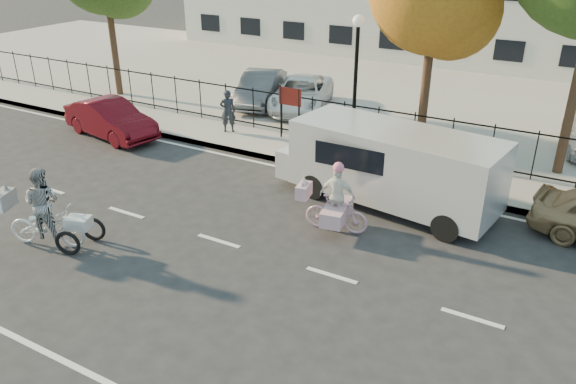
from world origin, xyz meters
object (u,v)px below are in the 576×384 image
Objects in this scene: red_sedan at (111,119)px; lot_car_b at (302,93)px; unicorn_bike at (336,206)px; lot_car_c at (260,88)px; lamppost at (356,61)px; zebra_trike at (45,216)px; white_van at (390,164)px; pedestrian at (228,111)px.

red_sedan is 7.48m from lot_car_b.
lot_car_c is at bearing 32.75° from unicorn_bike.
lamppost reaches higher than zebra_trike.
lamppost is 1.07× the size of lot_car_c.
white_van is 1.57× the size of red_sedan.
zebra_trike is 1.49× the size of pedestrian.
red_sedan is at bearing -132.92° from lot_car_c.
white_van reaches higher than lot_car_c.
white_van is at bearing -63.31° from lot_car_b.
white_van is at bearing -26.26° from unicorn_bike.
red_sedan is at bearing 14.66° from zebra_trike.
lot_car_c is (2.73, 5.70, 0.16)m from red_sedan.
lot_car_c is at bearing 150.41° from lamppost.
unicorn_bike is at bearing -74.66° from zebra_trike.
lot_car_b is 1.11× the size of lot_car_c.
white_van is at bearing -66.06° from zebra_trike.
lot_car_c is (-5.51, 3.13, -2.29)m from lamppost.
unicorn_bike is (5.59, 3.95, -0.08)m from zebra_trike.
unicorn_bike is 0.41× the size of lot_car_b.
white_van reaches higher than unicorn_bike.
white_van is (0.63, 2.02, 0.50)m from unicorn_bike.
unicorn_bike is 10.22m from red_sedan.
zebra_trike is at bearing -107.92° from lot_car_b.
zebra_trike is at bearing -134.54° from red_sedan.
lamppost is at bearing -59.44° from lot_car_b.
red_sedan is 4.19m from pedestrian.
white_van reaches higher than zebra_trike.
zebra_trike is 0.51× the size of lot_car_b.
lamppost is at bearing 9.97° from unicorn_bike.
red_sedan is at bearing 67.57° from unicorn_bike.
red_sedan is 2.59× the size of pedestrian.
red_sedan is 0.88× the size of lot_car_b.
unicorn_bike is (1.70, -4.94, -2.44)m from lamppost.
white_van is 7.42m from pedestrian.
lamppost is 0.70× the size of white_van.
unicorn_bike is 0.47× the size of red_sedan.
zebra_trike reaches higher than unicorn_bike.
lamppost is 6.74m from lot_car_c.
lamppost reaches higher than lot_car_b.
unicorn_bike is at bearing -99.08° from white_van.
lamppost reaches higher than red_sedan.
zebra_trike is 6.85m from unicorn_bike.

